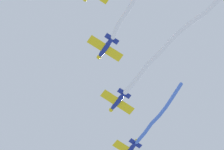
# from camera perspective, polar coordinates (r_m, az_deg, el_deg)

# --- Properties ---
(smoke_trail_lead) EXTENTS (11.44, 8.45, 2.33)m
(smoke_trail_lead) POSITION_cam_1_polar(r_m,az_deg,el_deg) (91.61, 5.28, -4.41)
(smoke_trail_lead) COLOR #4C75DB
(airplane_left_wing) EXTENTS (5.19, 6.03, 1.62)m
(airplane_left_wing) POSITION_cam_1_polar(r_m,az_deg,el_deg) (89.62, 0.64, -3.00)
(airplane_left_wing) COLOR navy
(smoke_trail_left_wing) EXTENTS (23.33, 24.37, 4.17)m
(smoke_trail_left_wing) POSITION_cam_1_polar(r_m,az_deg,el_deg) (86.51, 8.95, 5.59)
(smoke_trail_left_wing) COLOR white
(airplane_right_wing) EXTENTS (5.14, 6.11, 1.62)m
(airplane_right_wing) POSITION_cam_1_polar(r_m,az_deg,el_deg) (85.76, -0.75, 3.03)
(airplane_right_wing) COLOR navy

